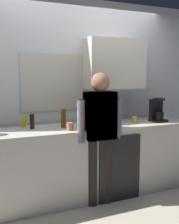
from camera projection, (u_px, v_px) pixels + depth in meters
The scene contains 16 objects.
ground_plane at pixel (100, 203), 3.21m from camera, with size 8.00×8.00×0.00m, color beige.
kitchen_counter at pixel (90, 160), 3.41m from camera, with size 2.84×0.64×0.92m, color beige.
dishwasher_panel at pixel (120, 169), 3.21m from camera, with size 0.56×0.02×0.83m, color black.
back_wall_assembly at pixel (83, 90), 3.67m from camera, with size 4.44×0.42×2.60m.
coffee_maker at pixel (157, 111), 3.66m from camera, with size 0.20×0.20×0.33m.
bottle_dark_sauce at pixel (32, 121), 3.14m from camera, with size 0.06×0.06×0.18m, color black.
bottle_clear_soda at pixel (104, 117), 3.20m from camera, with size 0.09×0.09×0.28m, color #2D8C33.
bottle_olive_oil at pixel (79, 119), 3.09m from camera, with size 0.06×0.06×0.25m, color olive.
bottle_amber_beer at pixel (63, 118), 3.22m from camera, with size 0.06×0.06×0.23m, color brown.
bottle_red_vinegar at pixel (113, 113), 3.72m from camera, with size 0.06×0.06×0.22m, color maroon.
cup_yellow_cup at pixel (135, 120), 3.54m from camera, with size 0.07×0.07×0.09m, color yellow.
cup_terracotta_mug at pixel (70, 126), 3.06m from camera, with size 0.08×0.08×0.09m, color #B26647.
mixing_bowl at pixel (85, 122), 3.37m from camera, with size 0.22×0.22×0.08m, color white.
dish_soap at pixel (24, 121), 3.23m from camera, with size 0.06×0.06×0.18m.
person_at_sink at pixel (100, 128), 3.07m from camera, with size 0.57×0.22×1.60m.
person_guest at pixel (100, 128), 3.07m from camera, with size 0.57×0.22×1.60m.
Camera 1 is at (-1.25, -2.74, 1.58)m, focal length 41.54 mm.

